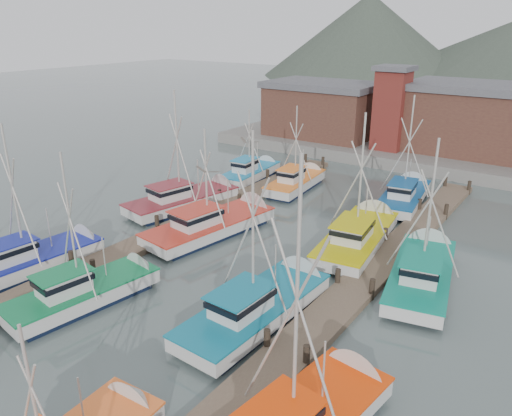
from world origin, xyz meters
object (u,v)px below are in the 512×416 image
Objects in this scene: lookout_tower at (391,108)px; boat_8 at (217,224)px; boat_12 at (298,181)px; boat_4 at (92,290)px.

lookout_tower reaches higher than boat_8.
boat_12 is at bearing 100.21° from boat_8.
lookout_tower reaches higher than boat_4.
lookout_tower is at bearing 93.16° from boat_8.
boat_4 is at bearing -93.09° from boat_12.
boat_12 is (-0.34, 11.75, -0.00)m from boat_8.
lookout_tower is at bearing 94.99° from boat_4.
boat_8 reaches higher than boat_12.
boat_4 is 10.91m from boat_8.
lookout_tower is 15.08m from boat_12.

